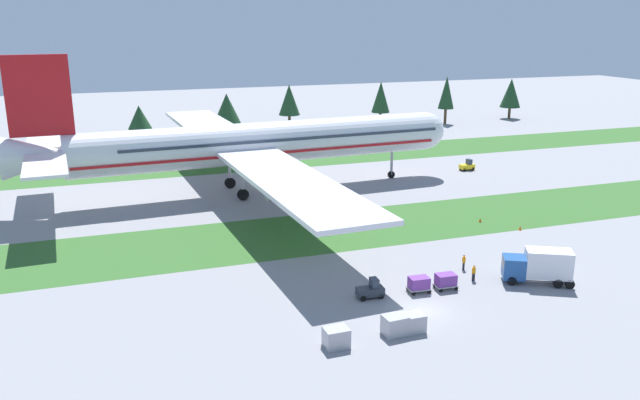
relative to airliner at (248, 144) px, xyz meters
name	(u,v)px	position (x,y,z in m)	size (l,w,h in m)	color
ground_plane	(423,311)	(5.53, -46.26, -7.70)	(400.00, 400.00, 0.00)	gray
grass_strip_near	(331,230)	(5.53, -21.48, -7.70)	(320.00, 15.61, 0.01)	#336028
grass_strip_far	(252,162)	(5.53, 21.74, -7.70)	(320.00, 15.61, 0.01)	#336028
airliner	(248,144)	(0.00, 0.00, 0.00)	(68.29, 83.70, 21.51)	silver
baggage_tug	(371,290)	(2.16, -41.94, -6.89)	(2.67, 1.45, 1.97)	#2D333D
cargo_dolly_lead	(419,283)	(7.17, -42.23, -6.78)	(2.28, 1.62, 1.55)	#A3A3A8
cargo_dolly_second	(446,280)	(10.07, -42.39, -6.78)	(2.28, 1.62, 1.55)	#A3A3A8
catering_truck	(539,265)	(19.67, -44.21, -5.75)	(7.22, 5.30, 3.58)	#1E4C8E
pushback_tractor	(467,166)	(40.04, 2.20, -6.89)	(2.67, 1.44, 1.97)	yellow
ground_crew_marshaller	(464,261)	(14.45, -38.60, -6.76)	(0.44, 0.41, 1.74)	black
ground_crew_loader	(474,272)	(13.79, -41.58, -6.76)	(0.54, 0.36, 1.74)	black
uld_container_0	(395,325)	(1.10, -49.47, -6.85)	(2.00, 1.60, 1.71)	#A3A3A8
uld_container_1	(336,337)	(-4.38, -49.82, -6.88)	(2.00, 1.60, 1.64)	#A3A3A8
uld_container_2	(412,323)	(2.78, -49.43, -6.91)	(2.00, 1.60, 1.59)	#A3A3A8
taxiway_marker_0	(480,220)	(25.45, -24.71, -7.41)	(0.44, 0.44, 0.59)	orange
taxiway_marker_1	(520,228)	(28.40, -29.29, -7.40)	(0.44, 0.44, 0.60)	orange
distant_tree_line	(210,107)	(2.96, 51.19, -1.04)	(160.02, 10.82, 12.03)	#4C3823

